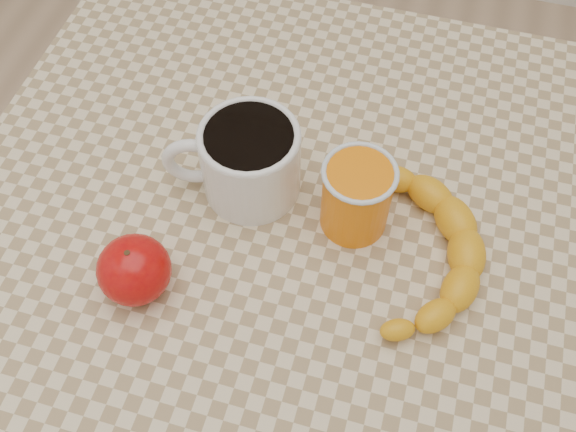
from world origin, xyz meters
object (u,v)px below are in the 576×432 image
(table, at_px, (288,262))
(apple, at_px, (134,270))
(orange_juice_glass, at_px, (357,196))
(banana, at_px, (414,246))
(coffee_mug, at_px, (248,159))

(table, xyz_separation_m, apple, (-0.13, -0.12, 0.12))
(orange_juice_glass, relative_size, banana, 0.32)
(table, relative_size, banana, 2.72)
(table, bearing_deg, orange_juice_glass, 21.22)
(table, relative_size, coffee_mug, 4.75)
(orange_juice_glass, height_order, apple, orange_juice_glass)
(coffee_mug, height_order, apple, coffee_mug)
(orange_juice_glass, bearing_deg, banana, -20.75)
(table, distance_m, orange_juice_glass, 0.15)
(coffee_mug, xyz_separation_m, apple, (-0.07, -0.16, -0.02))
(orange_juice_glass, distance_m, banana, 0.08)
(coffee_mug, bearing_deg, banana, -11.65)
(table, height_order, banana, banana)
(table, xyz_separation_m, banana, (0.14, -0.00, 0.11))
(coffee_mug, distance_m, banana, 0.21)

